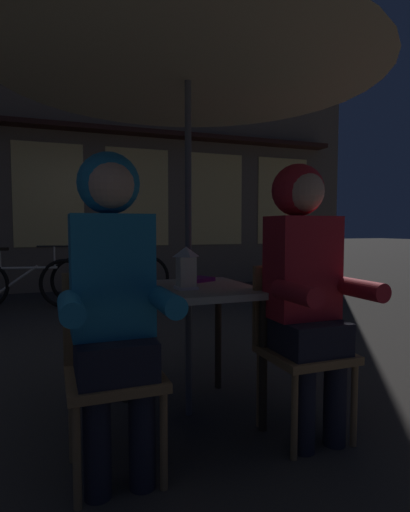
{
  "coord_description": "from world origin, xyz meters",
  "views": [
    {
      "loc": [
        -0.73,
        -2.19,
        1.07
      ],
      "look_at": [
        0.0,
        -0.26,
        0.93
      ],
      "focal_mm": 29.05,
      "sensor_mm": 36.0,
      "label": 1
    }
  ],
  "objects_px": {
    "cafe_table": "(189,305)",
    "bicycle_second": "(24,283)",
    "person_left_hooded": "(113,281)",
    "patio_umbrella": "(188,45)",
    "chair_left": "(112,359)",
    "bicycle_third": "(112,278)",
    "lantern": "(186,267)",
    "person_right_hooded": "(305,272)",
    "book": "(196,279)",
    "chair_right": "(298,339)"
  },
  "relations": [
    {
      "from": "lantern",
      "to": "chair_left",
      "type": "distance_m",
      "value": 0.64
    },
    {
      "from": "cafe_table",
      "to": "bicycle_second",
      "type": "height_order",
      "value": "bicycle_second"
    },
    {
      "from": "lantern",
      "to": "cafe_table",
      "type": "bearing_deg",
      "value": 63.68
    },
    {
      "from": "cafe_table",
      "to": "person_right_hooded",
      "type": "distance_m",
      "value": 0.67
    },
    {
      "from": "person_left_hooded",
      "to": "bicycle_second",
      "type": "bearing_deg",
      "value": 97.98
    },
    {
      "from": "book",
      "to": "chair_left",
      "type": "bearing_deg",
      "value": -158.7
    },
    {
      "from": "person_right_hooded",
      "to": "bicycle_third",
      "type": "distance_m",
      "value": 4.3
    },
    {
      "from": "lantern",
      "to": "bicycle_third",
      "type": "bearing_deg",
      "value": 87.9
    },
    {
      "from": "lantern",
      "to": "chair_left",
      "type": "xyz_separation_m",
      "value": [
        -0.44,
        -0.29,
        -0.37
      ]
    },
    {
      "from": "cafe_table",
      "to": "bicycle_third",
      "type": "xyz_separation_m",
      "value": [
        0.1,
        3.82,
        -0.29
      ]
    },
    {
      "from": "patio_umbrella",
      "to": "bicycle_second",
      "type": "bearing_deg",
      "value": 106.05
    },
    {
      "from": "lantern",
      "to": "book",
      "type": "distance_m",
      "value": 0.34
    },
    {
      "from": "person_right_hooded",
      "to": "bicycle_third",
      "type": "height_order",
      "value": "person_right_hooded"
    },
    {
      "from": "person_left_hooded",
      "to": "chair_left",
      "type": "bearing_deg",
      "value": 90.0
    },
    {
      "from": "book",
      "to": "lantern",
      "type": "bearing_deg",
      "value": -141.39
    },
    {
      "from": "person_right_hooded",
      "to": "cafe_table",
      "type": "bearing_deg",
      "value": 138.43
    },
    {
      "from": "chair_right",
      "to": "book",
      "type": "relative_size",
      "value": 4.35
    },
    {
      "from": "chair_left",
      "to": "chair_right",
      "type": "height_order",
      "value": "same"
    },
    {
      "from": "cafe_table",
      "to": "chair_right",
      "type": "bearing_deg",
      "value": -37.55
    },
    {
      "from": "patio_umbrella",
      "to": "book",
      "type": "distance_m",
      "value": 1.33
    },
    {
      "from": "person_right_hooded",
      "to": "bicycle_third",
      "type": "bearing_deg",
      "value": 95.06
    },
    {
      "from": "patio_umbrella",
      "to": "chair_left",
      "type": "xyz_separation_m",
      "value": [
        -0.48,
        -0.37,
        -1.57
      ]
    },
    {
      "from": "chair_right",
      "to": "person_right_hooded",
      "type": "relative_size",
      "value": 0.62
    },
    {
      "from": "lantern",
      "to": "person_right_hooded",
      "type": "height_order",
      "value": "person_right_hooded"
    },
    {
      "from": "lantern",
      "to": "person_left_hooded",
      "type": "xyz_separation_m",
      "value": [
        -0.44,
        -0.34,
        -0.01
      ]
    },
    {
      "from": "cafe_table",
      "to": "chair_right",
      "type": "xyz_separation_m",
      "value": [
        0.48,
        -0.37,
        -0.15
      ]
    },
    {
      "from": "lantern",
      "to": "chair_left",
      "type": "bearing_deg",
      "value": -146.8
    },
    {
      "from": "bicycle_third",
      "to": "book",
      "type": "bearing_deg",
      "value": -89.79
    },
    {
      "from": "bicycle_second",
      "to": "book",
      "type": "height_order",
      "value": "bicycle_second"
    },
    {
      "from": "person_right_hooded",
      "to": "bicycle_third",
      "type": "xyz_separation_m",
      "value": [
        -0.38,
        4.25,
        -0.5
      ]
    },
    {
      "from": "cafe_table",
      "to": "person_left_hooded",
      "type": "relative_size",
      "value": 0.53
    },
    {
      "from": "person_left_hooded",
      "to": "bicycle_second",
      "type": "distance_m",
      "value": 4.15
    },
    {
      "from": "patio_umbrella",
      "to": "person_left_hooded",
      "type": "xyz_separation_m",
      "value": [
        -0.48,
        -0.43,
        -1.21
      ]
    },
    {
      "from": "person_left_hooded",
      "to": "bicycle_third",
      "type": "relative_size",
      "value": 0.83
    },
    {
      "from": "person_left_hooded",
      "to": "bicycle_third",
      "type": "bearing_deg",
      "value": 82.18
    },
    {
      "from": "lantern",
      "to": "person_right_hooded",
      "type": "xyz_separation_m",
      "value": [
        0.52,
        -0.34,
        -0.01
      ]
    },
    {
      "from": "person_right_hooded",
      "to": "patio_umbrella",
      "type": "bearing_deg",
      "value": 138.43
    },
    {
      "from": "patio_umbrella",
      "to": "bicycle_second",
      "type": "relative_size",
      "value": 1.4
    },
    {
      "from": "chair_left",
      "to": "bicycle_second",
      "type": "distance_m",
      "value": 4.07
    },
    {
      "from": "cafe_table",
      "to": "lantern",
      "type": "xyz_separation_m",
      "value": [
        -0.04,
        -0.08,
        0.22
      ]
    },
    {
      "from": "patio_umbrella",
      "to": "book",
      "type": "height_order",
      "value": "patio_umbrella"
    },
    {
      "from": "patio_umbrella",
      "to": "person_right_hooded",
      "type": "xyz_separation_m",
      "value": [
        0.48,
        -0.43,
        -1.21
      ]
    },
    {
      "from": "lantern",
      "to": "book",
      "type": "bearing_deg",
      "value": 61.09
    },
    {
      "from": "chair_left",
      "to": "bicycle_third",
      "type": "distance_m",
      "value": 4.24
    },
    {
      "from": "person_left_hooded",
      "to": "bicycle_third",
      "type": "xyz_separation_m",
      "value": [
        0.58,
        4.25,
        -0.5
      ]
    },
    {
      "from": "book",
      "to": "patio_umbrella",
      "type": "bearing_deg",
      "value": -142.39
    },
    {
      "from": "person_right_hooded",
      "to": "lantern",
      "type": "bearing_deg",
      "value": 146.47
    },
    {
      "from": "bicycle_third",
      "to": "person_left_hooded",
      "type": "bearing_deg",
      "value": -97.82
    },
    {
      "from": "chair_right",
      "to": "bicycle_second",
      "type": "bearing_deg",
      "value": 110.84
    },
    {
      "from": "chair_left",
      "to": "bicycle_third",
      "type": "relative_size",
      "value": 0.52
    }
  ]
}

